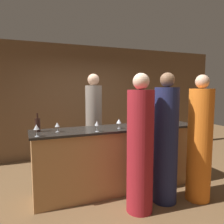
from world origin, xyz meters
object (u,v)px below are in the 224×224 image
object	(u,v)px
guest_1	(166,143)
guest_2	(140,149)
wine_bottle_0	(38,125)
bartender	(94,128)
guest_0	(200,143)

from	to	relation	value
guest_1	guest_2	size ratio (longest dim) A/B	1.01
wine_bottle_0	guest_2	bearing A→B (deg)	-33.76
bartender	guest_0	xyz separation A→B (m)	(1.19, -1.56, -0.05)
guest_1	wine_bottle_0	size ratio (longest dim) A/B	6.96
bartender	guest_0	bearing A→B (deg)	127.36
guest_0	guest_1	bearing A→B (deg)	164.50
guest_0	guest_1	world-z (taller)	guest_1
guest_0	guest_1	size ratio (longest dim) A/B	0.99
guest_0	guest_2	xyz separation A→B (m)	(-1.00, 0.06, 0.00)
guest_2	guest_0	bearing A→B (deg)	-3.30
bartender	guest_0	world-z (taller)	bartender
wine_bottle_0	bartender	bearing A→B (deg)	30.98
guest_1	guest_0	bearing A→B (deg)	-15.50
guest_2	wine_bottle_0	size ratio (longest dim) A/B	6.87
bartender	guest_0	size ratio (longest dim) A/B	1.04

